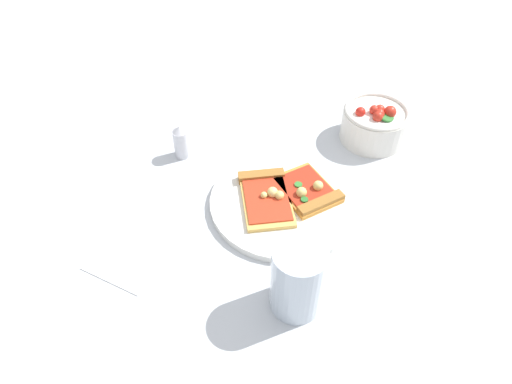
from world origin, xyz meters
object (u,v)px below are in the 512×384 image
Objects in this scene: pizza_slice_near at (309,192)px; pepper_shaker at (181,141)px; salad_bowl at (374,123)px; paper_napkin at (131,255)px; pizza_slice_far at (266,195)px; soda_glass at (297,281)px; plate at (284,202)px.

pepper_shaker reaches higher than pizza_slice_near.
salad_bowl is 0.55m from paper_napkin.
pizza_slice_near is 0.08m from pizza_slice_far.
soda_glass is (0.05, -0.21, 0.04)m from pizza_slice_near.
pizza_slice_near reaches higher than plate.
salad_bowl is (0.07, 0.22, 0.02)m from pizza_slice_near.
plate is 0.05m from pizza_slice_near.
soda_glass is (0.12, -0.18, 0.04)m from pizza_slice_far.
salad_bowl is 1.86× the size of pepper_shaker.
salad_bowl reaches higher than pizza_slice_near.
salad_bowl is 0.40m from pepper_shaker.
paper_napkin is (-0.23, -0.23, -0.02)m from pizza_slice_near.
salad_bowl is at bearing 86.96° from soda_glass.
plate is at bearing -141.74° from pizza_slice_near.
pepper_shaker is at bearing 174.86° from pizza_slice_near.
plate is 0.21m from soda_glass.
pizza_slice_far is at bearing -168.16° from plate.
soda_glass is at bearing 3.83° from paper_napkin.
paper_napkin is at bearing -133.84° from plate.
soda_glass reaches higher than salad_bowl.
pizza_slice_near is 1.08× the size of salad_bowl.
plate is 3.70× the size of pepper_shaker.
soda_glass is at bearing -36.68° from pepper_shaker.
pizza_slice_far is 0.22m from soda_glass.
paper_napkin is (-0.16, -0.20, -0.02)m from pizza_slice_far.
plate reaches higher than paper_napkin.
pizza_slice_far is 1.42× the size of paper_napkin.
soda_glass is 0.40m from pepper_shaker.
soda_glass is 1.70× the size of pepper_shaker.
plate is at bearing -112.94° from salad_bowl.
pizza_slice_near is 0.28m from pepper_shaker.
soda_glass is at bearing -77.78° from pizza_slice_near.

